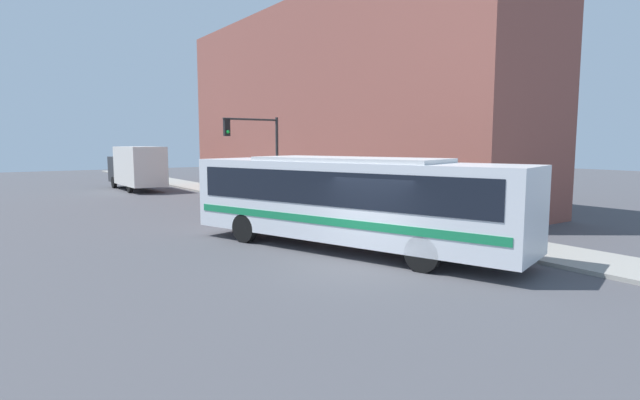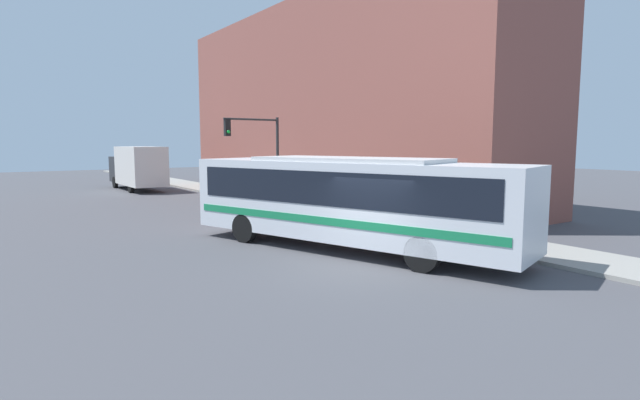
# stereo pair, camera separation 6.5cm
# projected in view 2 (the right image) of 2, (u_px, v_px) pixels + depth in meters

# --- Properties ---
(ground_plane) EXTENTS (120.00, 120.00, 0.00)m
(ground_plane) POSITION_uv_depth(u_px,v_px,m) (358.00, 268.00, 14.08)
(ground_plane) COLOR #47474C
(sidewalk) EXTENTS (2.74, 70.00, 0.12)m
(sidewalk) POSITION_uv_depth(u_px,v_px,m) (238.00, 194.00, 33.70)
(sidewalk) COLOR gray
(sidewalk) RESTS_ON ground_plane
(building_facade) EXTENTS (6.00, 28.92, 12.00)m
(building_facade) POSITION_uv_depth(u_px,v_px,m) (330.00, 104.00, 31.82)
(building_facade) COLOR brown
(building_facade) RESTS_ON ground_plane
(city_bus) EXTENTS (6.00, 11.89, 3.04)m
(city_bus) POSITION_uv_depth(u_px,v_px,m) (348.00, 197.00, 16.21)
(city_bus) COLOR silver
(city_bus) RESTS_ON ground_plane
(delivery_truck) EXTENTS (2.34, 7.96, 3.24)m
(delivery_truck) POSITION_uv_depth(u_px,v_px,m) (137.00, 167.00, 37.17)
(delivery_truck) COLOR silver
(delivery_truck) RESTS_ON ground_plane
(fire_hydrant) EXTENTS (0.22, 0.30, 0.67)m
(fire_hydrant) POSITION_uv_depth(u_px,v_px,m) (424.00, 224.00, 18.81)
(fire_hydrant) COLOR #999999
(fire_hydrant) RESTS_ON sidewalk
(traffic_light_pole) EXTENTS (3.28, 0.35, 4.79)m
(traffic_light_pole) POSITION_uv_depth(u_px,v_px,m) (259.00, 144.00, 27.01)
(traffic_light_pole) COLOR #2D2D2D
(traffic_light_pole) RESTS_ON sidewalk
(parking_meter) EXTENTS (0.14, 0.14, 1.31)m
(parking_meter) POSITION_uv_depth(u_px,v_px,m) (302.00, 192.00, 25.67)
(parking_meter) COLOR #2D2D2D
(parking_meter) RESTS_ON sidewalk
(pedestrian_near_corner) EXTENTS (0.34, 0.34, 1.84)m
(pedestrian_near_corner) POSITION_uv_depth(u_px,v_px,m) (285.00, 187.00, 27.87)
(pedestrian_near_corner) COLOR #47382D
(pedestrian_near_corner) RESTS_ON sidewalk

